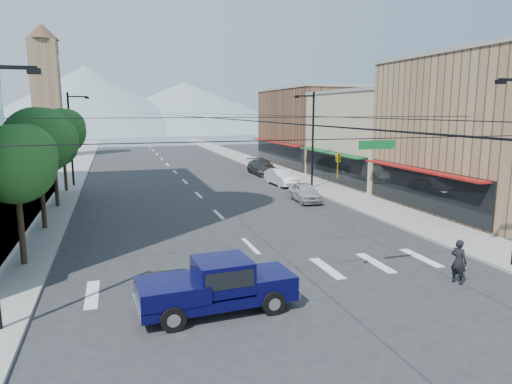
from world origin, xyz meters
TOP-DOWN VIEW (x-y plane):
  - ground at (0.00, 0.00)m, footprint 160.00×160.00m
  - sidewalk_left at (-12.00, 40.00)m, footprint 4.00×120.00m
  - sidewalk_right at (12.00, 40.00)m, footprint 4.00×120.00m
  - shop_near at (20.00, 10.00)m, footprint 12.00×14.00m
  - shop_mid at (20.00, 24.00)m, footprint 12.00×14.00m
  - shop_far at (20.00, 40.00)m, footprint 12.00×18.00m
  - clock_tower at (-16.50, 62.00)m, footprint 4.80×4.80m
  - mountain_left at (-15.00, 150.00)m, footprint 80.00×80.00m
  - mountain_right at (20.00, 160.00)m, footprint 90.00×90.00m
  - tree_near at (-11.07, 6.10)m, footprint 3.65×3.64m
  - tree_midnear at (-11.07, 13.10)m, footprint 4.09×4.09m
  - tree_midfar at (-11.07, 20.10)m, footprint 3.65×3.64m
  - tree_far at (-11.07, 27.10)m, footprint 4.09×4.09m
  - signal_rig at (0.19, -1.00)m, footprint 21.80×0.20m
  - lamp_pole_nw at (-10.67, 30.00)m, footprint 2.00×0.25m
  - lamp_pole_ne at (10.67, 22.00)m, footprint 2.00×0.25m
  - pickup_truck at (-3.54, -1.49)m, footprint 5.94×2.56m
  - pedestrian at (6.91, -1.84)m, footprint 0.65×0.81m
  - parked_car_near at (7.79, 16.65)m, footprint 2.12×4.56m
  - parked_car_mid at (8.76, 24.84)m, footprint 2.08×5.03m
  - parked_car_far at (9.40, 32.86)m, footprint 2.47×5.93m

SIDE VIEW (x-z plane):
  - ground at x=0.00m, z-range 0.00..0.00m
  - sidewalk_left at x=-12.00m, z-range 0.00..0.15m
  - sidewalk_right at x=12.00m, z-range 0.00..0.15m
  - parked_car_near at x=7.79m, z-range 0.00..1.51m
  - parked_car_mid at x=8.76m, z-range 0.00..1.62m
  - parked_car_far at x=9.40m, z-range 0.00..1.71m
  - pedestrian at x=6.91m, z-range 0.00..1.94m
  - pickup_truck at x=-3.54m, z-range 0.04..2.01m
  - shop_mid at x=20.00m, z-range 0.00..9.00m
  - signal_rig at x=0.19m, z-range 0.14..9.14m
  - lamp_pole_nw at x=-10.67m, z-range 0.44..9.44m
  - lamp_pole_ne at x=10.67m, z-range 0.44..9.44m
  - tree_near at x=-11.07m, z-range 1.64..8.34m
  - tree_midfar at x=-11.07m, z-range 1.64..8.34m
  - shop_far at x=20.00m, z-range 0.00..10.00m
  - shop_near at x=20.00m, z-range 0.00..11.00m
  - tree_midnear at x=-11.07m, z-range 1.83..9.35m
  - tree_far at x=-11.07m, z-range 1.83..9.35m
  - mountain_right at x=20.00m, z-range 0.00..18.00m
  - clock_tower at x=-16.50m, z-range 0.44..20.84m
  - mountain_left at x=-15.00m, z-range 0.00..22.00m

